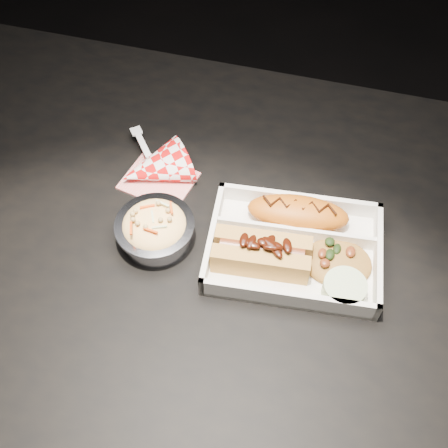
{
  "coord_description": "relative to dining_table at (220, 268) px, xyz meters",
  "views": [
    {
      "loc": [
        0.13,
        -0.46,
        1.46
      ],
      "look_at": [
        0.01,
        -0.02,
        0.81
      ],
      "focal_mm": 45.0,
      "sensor_mm": 36.0,
      "label": 1
    }
  ],
  "objects": [
    {
      "name": "hotdog",
      "position": [
        0.07,
        -0.03,
        0.12
      ],
      "size": [
        0.14,
        0.07,
        0.06
      ],
      "rotation": [
        0.0,
        0.0,
        0.1
      ],
      "color": "#BB883F",
      "rests_on": "food_tray"
    },
    {
      "name": "napkin_fork",
      "position": [
        -0.14,
        0.09,
        0.11
      ],
      "size": [
        0.15,
        0.16,
        0.1
      ],
      "rotation": [
        0.0,
        0.0,
        -0.9
      ],
      "color": "red",
      "rests_on": "dining_table"
    },
    {
      "name": "food_tray",
      "position": [
        0.11,
        -0.0,
        0.1
      ],
      "size": [
        0.27,
        0.2,
        0.04
      ],
      "rotation": [
        0.0,
        0.0,
        0.1
      ],
      "color": "silver",
      "rests_on": "dining_table"
    },
    {
      "name": "cupcake_liner",
      "position": [
        0.19,
        -0.05,
        0.11
      ],
      "size": [
        0.06,
        0.06,
        0.03
      ],
      "primitive_type": "cylinder",
      "color": "beige",
      "rests_on": "food_tray"
    },
    {
      "name": "foil_coleslaw_cup",
      "position": [
        -0.09,
        -0.03,
        0.12
      ],
      "size": [
        0.12,
        0.12,
        0.07
      ],
      "color": "silver",
      "rests_on": "dining_table"
    },
    {
      "name": "fried_rice_mound",
      "position": [
        0.18,
        -0.01,
        0.11
      ],
      "size": [
        0.11,
        0.09,
        0.03
      ],
      "primitive_type": "ellipsoid",
      "rotation": [
        0.0,
        0.0,
        0.1
      ],
      "color": "#A97331",
      "rests_on": "food_tray"
    },
    {
      "name": "fried_pastry",
      "position": [
        0.11,
        0.05,
        0.12
      ],
      "size": [
        0.16,
        0.08,
        0.04
      ],
      "primitive_type": "ellipsoid",
      "rotation": [
        0.0,
        0.0,
        0.1
      ],
      "color": "#C35F13",
      "rests_on": "food_tray"
    },
    {
      "name": "dining_table",
      "position": [
        0.0,
        0.0,
        0.0
      ],
      "size": [
        1.2,
        0.8,
        0.75
      ],
      "color": "black",
      "rests_on": "ground"
    },
    {
      "name": "floor",
      "position": [
        0.0,
        0.0,
        -0.68
      ],
      "size": [
        4.0,
        4.0,
        0.05
      ],
      "primitive_type": "cube",
      "color": "black",
      "rests_on": "ground"
    }
  ]
}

